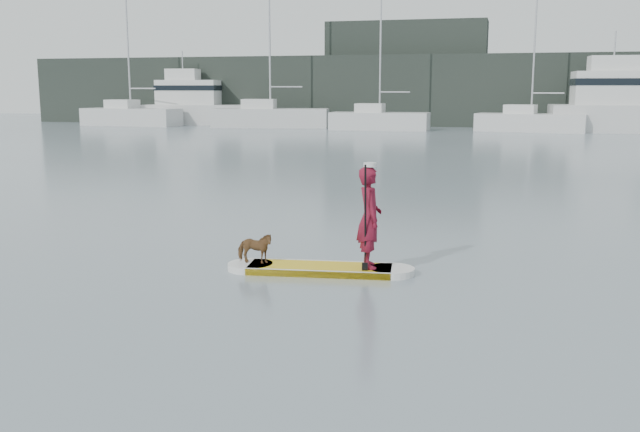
% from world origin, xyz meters
% --- Properties ---
extents(ground, '(140.00, 140.00, 0.00)m').
position_xyz_m(ground, '(0.00, 0.00, 0.00)').
color(ground, slate).
rests_on(ground, ground).
extents(paddleboard, '(3.28, 1.10, 0.12)m').
position_xyz_m(paddleboard, '(-3.99, 1.08, 0.06)').
color(paddleboard, gold).
rests_on(paddleboard, ground).
extents(paddler, '(0.61, 0.74, 1.75)m').
position_xyz_m(paddler, '(-3.14, 1.18, 0.99)').
color(paddler, maroon).
rests_on(paddler, paddleboard).
extents(white_cap, '(0.22, 0.22, 0.07)m').
position_xyz_m(white_cap, '(-3.14, 1.18, 1.90)').
color(white_cap, silver).
rests_on(white_cap, paddler).
extents(dog, '(0.68, 0.35, 0.55)m').
position_xyz_m(dog, '(-5.15, 0.94, 0.40)').
color(dog, brown).
rests_on(dog, paddleboard).
extents(paddle, '(0.10, 0.30, 2.00)m').
position_xyz_m(paddle, '(-3.16, 0.93, 0.80)').
color(paddle, black).
rests_on(paddle, ground).
extents(sailboat_a, '(8.93, 3.53, 12.65)m').
position_xyz_m(sailboat_a, '(-32.78, 45.56, 0.88)').
color(sailboat_a, silver).
rests_on(sailboat_a, ground).
extents(sailboat_b, '(9.86, 4.42, 14.14)m').
position_xyz_m(sailboat_b, '(-20.11, 45.83, 0.98)').
color(sailboat_b, silver).
rests_on(sailboat_b, ground).
extents(sailboat_c, '(7.60, 2.60, 10.89)m').
position_xyz_m(sailboat_c, '(-10.69, 44.36, 0.81)').
color(sailboat_c, silver).
rests_on(sailboat_c, ground).
extents(sailboat_d, '(8.30, 3.96, 11.76)m').
position_xyz_m(sailboat_d, '(0.60, 45.15, 0.84)').
color(sailboat_d, silver).
rests_on(sailboat_d, ground).
extents(motor_yacht_a, '(12.40, 4.52, 7.31)m').
position_xyz_m(motor_yacht_a, '(7.59, 46.31, 2.05)').
color(motor_yacht_a, silver).
rests_on(motor_yacht_a, ground).
extents(motor_yacht_b, '(10.11, 4.40, 6.47)m').
position_xyz_m(motor_yacht_b, '(-28.08, 48.65, 1.82)').
color(motor_yacht_b, silver).
rests_on(motor_yacht_b, ground).
extents(shore_mass, '(90.00, 6.00, 6.00)m').
position_xyz_m(shore_mass, '(0.00, 53.00, 3.00)').
color(shore_mass, black).
rests_on(shore_mass, ground).
extents(shore_building_west, '(14.00, 4.00, 9.00)m').
position_xyz_m(shore_building_west, '(-10.00, 54.00, 4.50)').
color(shore_building_west, black).
rests_on(shore_building_west, ground).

